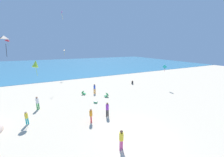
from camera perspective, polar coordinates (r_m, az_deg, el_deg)
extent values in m
plane|color=beige|center=(20.47, -6.11, -8.41)|extent=(120.00, 120.00, 0.00)
cube|color=teal|center=(62.38, -19.78, 5.91)|extent=(120.00, 60.00, 0.05)
cube|color=#2D9956|center=(21.93, -12.46, -6.61)|extent=(0.74, 0.74, 0.03)
cube|color=#2D9956|center=(22.02, -13.07, -6.03)|extent=(0.53, 0.49, 0.39)
cylinder|color=#B7B7BC|center=(22.08, -11.71, -6.68)|extent=(0.02, 0.02, 0.19)
cylinder|color=#B7B7BC|center=(21.67, -12.54, -7.13)|extent=(0.02, 0.02, 0.19)
cube|color=#2D9956|center=(20.46, -2.73, -7.84)|extent=(0.55, 0.65, 0.03)
cube|color=#2D9956|center=(20.51, -2.16, -7.12)|extent=(0.30, 0.61, 0.45)
cylinder|color=#B7B7BC|center=(20.20, -2.59, -8.39)|extent=(0.02, 0.02, 0.17)
cylinder|color=#B7B7BC|center=(20.65, -3.49, -7.89)|extent=(0.02, 0.02, 0.17)
cube|color=#339956|center=(18.54, -7.38, -10.56)|extent=(0.54, 0.55, 0.20)
cube|color=white|center=(18.49, -7.39, -10.22)|extent=(0.56, 0.57, 0.04)
cylinder|color=orange|center=(22.04, -8.08, -5.67)|extent=(0.15, 0.15, 0.83)
cylinder|color=orange|center=(22.03, -7.59, -5.67)|extent=(0.15, 0.15, 0.83)
cylinder|color=blue|center=(21.81, -7.90, -3.87)|extent=(0.43, 0.43, 0.62)
sphere|color=#846047|center=(21.68, -7.93, -2.82)|extent=(0.23, 0.23, 0.23)
cylinder|color=red|center=(14.09, -9.31, -17.75)|extent=(0.13, 0.13, 0.77)
cylinder|color=red|center=(14.23, -9.46, -17.40)|extent=(0.13, 0.13, 0.77)
cylinder|color=orange|center=(13.82, -9.49, -15.19)|extent=(0.33, 0.33, 0.57)
sphere|color=#A87A5B|center=(13.64, -9.56, -13.79)|extent=(0.21, 0.21, 0.21)
cylinder|color=black|center=(27.69, 9.16, -1.93)|extent=(0.53, 0.53, 0.58)
sphere|color=#846047|center=(27.59, 9.19, -1.14)|extent=(0.23, 0.23, 0.23)
cube|color=green|center=(27.97, 9.14, -2.20)|extent=(0.48, 0.51, 0.17)
cylinder|color=#D8599E|center=(10.98, 3.78, -27.82)|extent=(0.15, 0.15, 0.85)
cylinder|color=#D8599E|center=(11.08, 4.55, -27.35)|extent=(0.15, 0.15, 0.85)
cylinder|color=yellow|center=(10.55, 4.24, -24.56)|extent=(0.42, 0.42, 0.64)
sphere|color=brown|center=(10.30, 4.29, -22.71)|extent=(0.23, 0.23, 0.23)
cylinder|color=green|center=(19.07, -30.09, -10.63)|extent=(0.15, 0.15, 0.85)
cylinder|color=green|center=(19.03, -30.65, -10.75)|extent=(0.15, 0.15, 0.85)
cylinder|color=white|center=(18.78, -30.65, -8.61)|extent=(0.43, 0.43, 0.64)
sphere|color=#A87A5B|center=(18.63, -30.81, -7.40)|extent=(0.23, 0.23, 0.23)
cylinder|color=#19ADB2|center=(16.21, -33.57, -15.66)|extent=(0.13, 0.13, 0.72)
cylinder|color=#19ADB2|center=(16.25, -34.14, -15.67)|extent=(0.13, 0.13, 0.72)
cylinder|color=yellow|center=(15.96, -34.17, -13.68)|extent=(0.31, 0.31, 0.54)
sphere|color=beige|center=(15.81, -34.34, -12.52)|extent=(0.20, 0.20, 0.20)
cylinder|color=black|center=(15.08, -1.78, -15.11)|extent=(0.15, 0.15, 0.84)
cylinder|color=black|center=(15.00, -2.43, -15.29)|extent=(0.15, 0.15, 0.84)
cylinder|color=purple|center=(14.70, -2.13, -12.69)|extent=(0.37, 0.37, 0.63)
sphere|color=#846047|center=(14.52, -2.14, -11.20)|extent=(0.23, 0.23, 0.23)
pyramid|color=orange|center=(34.84, -20.74, 11.86)|extent=(0.67, 0.71, 0.29)
cylinder|color=yellow|center=(34.86, -20.59, 10.48)|extent=(0.12, 0.09, 0.93)
cone|color=#99DB33|center=(16.93, -31.19, 5.67)|extent=(1.04, 1.08, 0.94)
cylinder|color=#99DB33|center=(17.04, -30.83, 2.77)|extent=(0.09, 0.10, 1.09)
pyramid|color=red|center=(32.65, -39.51, 13.14)|extent=(0.93, 0.98, 0.52)
cylinder|color=green|center=(32.68, -39.40, 11.82)|extent=(0.08, 0.07, 0.49)
pyramid|color=black|center=(13.93, -40.52, 13.92)|extent=(0.68, 0.85, 0.30)
cylinder|color=black|center=(13.92, -39.88, 9.64)|extent=(0.13, 0.05, 1.07)
cube|color=#DB3DA8|center=(32.18, -21.64, 26.03)|extent=(0.29, 0.64, 0.61)
cylinder|color=yellow|center=(32.02, -21.51, 24.71)|extent=(0.12, 0.06, 1.07)
cube|color=#1EADAD|center=(26.17, 22.66, 4.87)|extent=(0.37, 0.79, 0.83)
cylinder|color=red|center=(26.27, 22.53, 3.46)|extent=(0.11, 0.09, 0.72)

